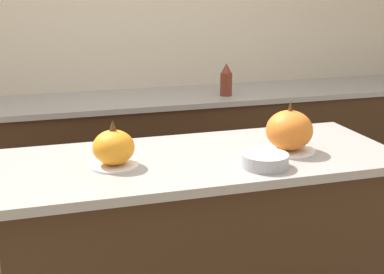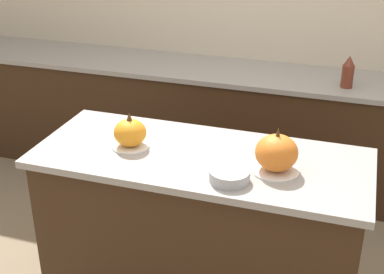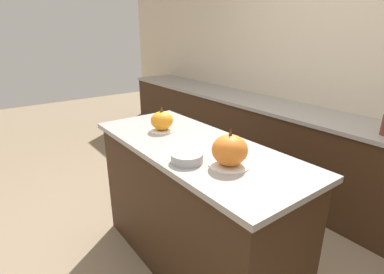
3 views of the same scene
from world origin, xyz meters
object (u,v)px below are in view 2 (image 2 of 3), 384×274
(pumpkin_cake_left, at_px, (130,134))
(bottle_tall, at_px, (348,72))
(mixing_bowl, at_px, (230,176))
(pumpkin_cake_right, at_px, (276,154))

(pumpkin_cake_left, bearing_deg, bottle_tall, 54.91)
(pumpkin_cake_left, distance_m, mixing_bowl, 0.57)
(pumpkin_cake_right, xyz_separation_m, bottle_tall, (0.23, 1.37, -0.03))
(pumpkin_cake_left, xyz_separation_m, bottle_tall, (0.95, 1.35, -0.02))
(bottle_tall, distance_m, mixing_bowl, 1.57)
(bottle_tall, height_order, mixing_bowl, bottle_tall)
(pumpkin_cake_left, xyz_separation_m, mixing_bowl, (0.54, -0.17, -0.04))
(mixing_bowl, bearing_deg, pumpkin_cake_left, 162.21)
(bottle_tall, bearing_deg, pumpkin_cake_left, -125.09)
(pumpkin_cake_left, bearing_deg, pumpkin_cake_right, -1.76)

